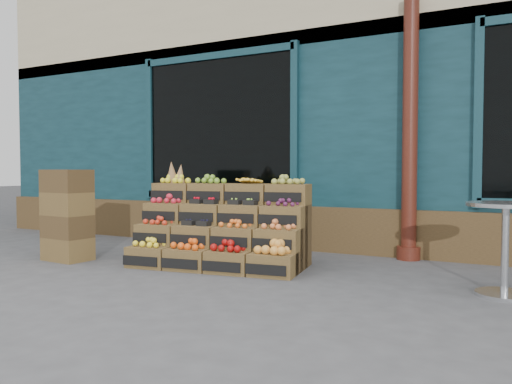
% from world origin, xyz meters
% --- Properties ---
extents(ground, '(60.00, 60.00, 0.00)m').
position_xyz_m(ground, '(0.00, 0.00, 0.00)').
color(ground, '#434346').
rests_on(ground, ground).
extents(shop_facade, '(12.00, 6.24, 4.80)m').
position_xyz_m(shop_facade, '(0.00, 5.11, 2.40)').
color(shop_facade, '#103039').
rests_on(shop_facade, ground).
extents(crate_display, '(2.03, 1.18, 1.20)m').
position_xyz_m(crate_display, '(-0.64, 0.72, 0.37)').
color(crate_display, brown).
rests_on(crate_display, ground).
extents(spare_crates, '(0.58, 0.43, 1.10)m').
position_xyz_m(spare_crates, '(-2.47, 0.12, 0.55)').
color(spare_crates, brown).
rests_on(spare_crates, ground).
extents(bistro_table, '(0.64, 0.64, 0.81)m').
position_xyz_m(bistro_table, '(2.27, 0.59, 0.51)').
color(bistro_table, silver).
rests_on(bistro_table, ground).
extents(shopkeeper, '(0.77, 0.54, 2.00)m').
position_xyz_m(shopkeeper, '(-1.26, 2.86, 1.00)').
color(shopkeeper, '#18542E').
rests_on(shopkeeper, ground).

